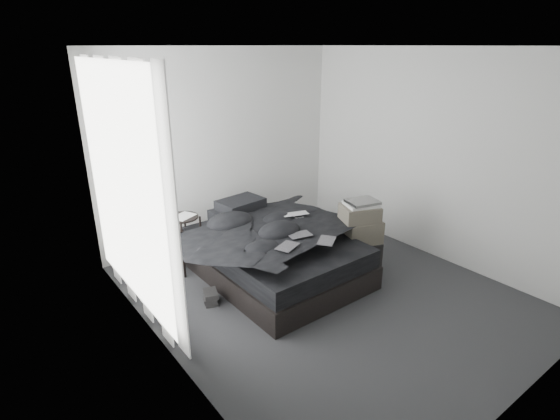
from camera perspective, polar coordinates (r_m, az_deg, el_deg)
floor at (r=5.02m, az=5.64°, el=-10.63°), size 3.60×4.20×0.01m
ceiling at (r=4.29m, az=6.94°, el=20.51°), size 3.60×4.20×0.01m
wall_back at (r=6.13m, az=-7.48°, el=8.26°), size 3.60×0.01×2.60m
wall_front at (r=3.40m, az=31.33°, el=-5.11°), size 3.60×0.01×2.60m
wall_left at (r=3.56m, az=-15.40°, el=-1.59°), size 0.01×4.20×2.60m
wall_right at (r=5.84m, az=19.29°, el=6.65°), size 0.01×4.20×2.60m
window_left at (r=4.36m, az=-19.82°, el=2.71°), size 0.02×2.00×2.30m
curtain_left at (r=4.39m, az=-19.10°, el=1.98°), size 0.06×2.12×2.48m
bed at (r=5.28m, az=-0.64°, el=-7.13°), size 1.53×2.02×0.27m
mattress at (r=5.17m, az=-0.65°, el=-4.74°), size 1.48×1.96×0.21m
duvet at (r=5.05m, az=-0.33°, el=-2.64°), size 1.49×1.73×0.23m
pillow_lower at (r=5.67m, az=-5.82°, el=-0.57°), size 0.61×0.41×0.14m
pillow_upper at (r=5.64m, az=-5.17°, el=0.77°), size 0.61×0.45×0.13m
laptop at (r=5.28m, az=2.21°, el=-0.03°), size 0.37×0.29×0.03m
comic_a at (r=4.51m, az=0.99°, el=-3.92°), size 0.30×0.25×0.01m
comic_b at (r=4.78m, az=2.62°, el=-2.38°), size 0.28×0.21×0.01m
comic_c at (r=4.66m, az=6.14°, el=-3.04°), size 0.30×0.28×0.01m
side_stand at (r=5.44m, az=-12.34°, el=-4.32°), size 0.46×0.46×0.69m
papers at (r=5.30m, az=-12.48°, el=-0.85°), size 0.33×0.29×0.01m
floor_books at (r=4.84m, az=-9.03°, el=-11.18°), size 0.21×0.24×0.14m
box_lower at (r=5.53m, az=10.11°, el=-5.65°), size 0.58×0.52×0.36m
box_mid at (r=5.40m, az=10.47°, el=-2.70°), size 0.53×0.47×0.27m
box_upper at (r=5.31m, az=10.37°, el=-0.41°), size 0.53×0.48×0.19m
art_book_white at (r=5.28m, az=10.55°, el=0.74°), size 0.44×0.40×0.04m
art_book_snake at (r=5.26m, az=10.73°, el=1.07°), size 0.41×0.36×0.03m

